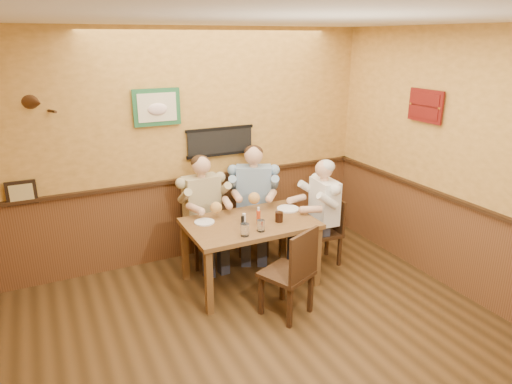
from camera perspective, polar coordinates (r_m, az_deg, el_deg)
room at (r=3.44m, az=3.03°, el=2.08°), size 5.02×5.03×2.81m
dining_table at (r=5.06m, az=-0.76°, el=-4.66°), size 1.40×0.90×0.75m
chair_back_left at (r=5.63m, az=-6.66°, el=-4.77°), size 0.42×0.42×0.87m
chair_back_right at (r=5.87m, az=-0.29°, el=-3.48°), size 0.55×0.55×0.90m
chair_right_end at (r=5.67m, az=8.36°, el=-4.90°), size 0.41×0.41×0.83m
chair_near_side at (r=4.59m, az=3.83°, el=-9.85°), size 0.58×0.58×0.95m
diner_tan_shirt at (r=5.56m, az=-6.73°, el=-3.02°), size 0.60×0.60×1.24m
diner_blue_polo at (r=5.80m, az=-0.30°, el=-1.72°), size 0.78×0.78×1.28m
diner_white_elder at (r=5.60m, az=8.45°, el=-3.23°), size 0.59×0.59×1.18m
water_glass_left at (r=4.65m, az=-1.40°, el=-4.75°), size 0.11×0.11×0.13m
water_glass_mid at (r=4.76m, az=0.60°, el=-4.23°), size 0.08×0.08×0.12m
cola_tumbler at (r=5.01m, az=2.90°, el=-3.12°), size 0.11×0.11×0.11m
hot_sauce_bottle at (r=4.92m, az=0.31°, el=-3.10°), size 0.05×0.05×0.18m
salt_shaker at (r=4.99m, az=-1.50°, el=-3.25°), size 0.04×0.04×0.10m
pepper_shaker at (r=4.96m, az=-1.69°, el=-3.49°), size 0.04×0.04×0.09m
plate_far_left at (r=5.02m, az=-6.47°, el=-3.75°), size 0.25×0.25×0.01m
plate_far_right at (r=5.38m, az=4.01°, el=-2.10°), size 0.34×0.34×0.02m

